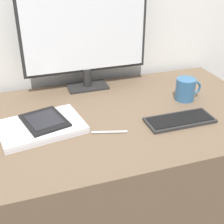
{
  "coord_description": "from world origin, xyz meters",
  "views": [
    {
      "loc": [
        -0.25,
        -0.94,
        1.35
      ],
      "look_at": [
        0.08,
        0.06,
        0.78
      ],
      "focal_mm": 50.0,
      "sensor_mm": 36.0,
      "label": 1
    }
  ],
  "objects_px": {
    "coffee_mug": "(186,89)",
    "ereader": "(44,120)",
    "monitor": "(85,32)",
    "pen": "(109,132)",
    "laptop": "(41,127)",
    "keyboard": "(180,120)"
  },
  "relations": [
    {
      "from": "keyboard",
      "to": "monitor",
      "type": "bearing_deg",
      "value": 121.42
    },
    {
      "from": "keyboard",
      "to": "pen",
      "type": "xyz_separation_m",
      "value": [
        -0.29,
        0.01,
        -0.0
      ]
    },
    {
      "from": "laptop",
      "to": "ereader",
      "type": "height_order",
      "value": "ereader"
    },
    {
      "from": "keyboard",
      "to": "coffee_mug",
      "type": "height_order",
      "value": "coffee_mug"
    },
    {
      "from": "monitor",
      "to": "ereader",
      "type": "height_order",
      "value": "monitor"
    },
    {
      "from": "monitor",
      "to": "keyboard",
      "type": "height_order",
      "value": "monitor"
    },
    {
      "from": "ereader",
      "to": "pen",
      "type": "bearing_deg",
      "value": -28.23
    },
    {
      "from": "monitor",
      "to": "coffee_mug",
      "type": "height_order",
      "value": "monitor"
    },
    {
      "from": "monitor",
      "to": "keyboard",
      "type": "xyz_separation_m",
      "value": [
        0.27,
        -0.44,
        -0.27
      ]
    },
    {
      "from": "keyboard",
      "to": "coffee_mug",
      "type": "relative_size",
      "value": 2.22
    },
    {
      "from": "coffee_mug",
      "to": "ereader",
      "type": "bearing_deg",
      "value": -176.0
    },
    {
      "from": "laptop",
      "to": "ereader",
      "type": "relative_size",
      "value": 1.62
    },
    {
      "from": "monitor",
      "to": "coffee_mug",
      "type": "distance_m",
      "value": 0.52
    },
    {
      "from": "keyboard",
      "to": "ereader",
      "type": "relative_size",
      "value": 1.31
    },
    {
      "from": "monitor",
      "to": "pen",
      "type": "relative_size",
      "value": 4.46
    },
    {
      "from": "laptop",
      "to": "coffee_mug",
      "type": "relative_size",
      "value": 2.75
    },
    {
      "from": "keyboard",
      "to": "ereader",
      "type": "xyz_separation_m",
      "value": [
        -0.52,
        0.13,
        0.02
      ]
    },
    {
      "from": "coffee_mug",
      "to": "monitor",
      "type": "bearing_deg",
      "value": 145.52
    },
    {
      "from": "pen",
      "to": "keyboard",
      "type": "bearing_deg",
      "value": -1.25
    },
    {
      "from": "laptop",
      "to": "coffee_mug",
      "type": "distance_m",
      "value": 0.66
    },
    {
      "from": "coffee_mug",
      "to": "laptop",
      "type": "bearing_deg",
      "value": -174.83
    },
    {
      "from": "monitor",
      "to": "laptop",
      "type": "height_order",
      "value": "monitor"
    }
  ]
}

